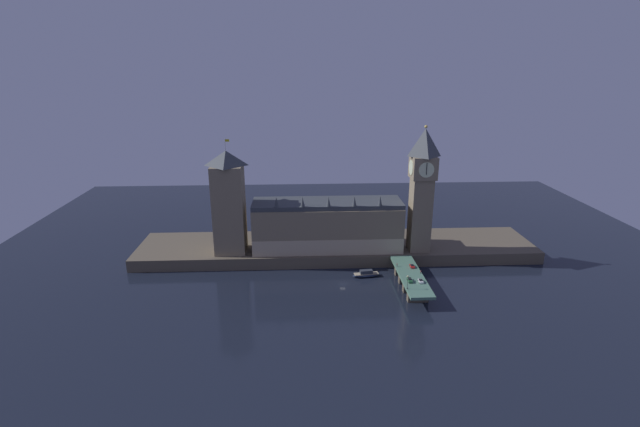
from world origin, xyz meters
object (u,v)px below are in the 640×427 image
(clock_tower, at_px, (422,186))
(pedestrian_far_rail, at_px, (397,265))
(victoria_tower, at_px, (229,202))
(car_northbound_trail, at_px, (410,280))
(car_southbound_trail, at_px, (412,266))
(car_southbound_lead, at_px, (421,281))
(boat_upstream, at_px, (366,274))
(pedestrian_mid_walk, at_px, (421,272))
(street_lamp_near, at_px, (408,281))

(clock_tower, bearing_deg, pedestrian_far_rail, -125.56)
(victoria_tower, xyz_separation_m, car_northbound_trail, (87.28, -41.79, -26.42))
(car_southbound_trail, bearing_deg, car_southbound_lead, -90.00)
(car_southbound_trail, relative_size, boat_upstream, 0.28)
(pedestrian_mid_walk, bearing_deg, car_southbound_trail, 108.42)
(car_southbound_trail, bearing_deg, pedestrian_mid_walk, -71.58)
(pedestrian_far_rail, bearing_deg, street_lamp_near, -90.95)
(victoria_tower, height_order, pedestrian_far_rail, victoria_tower)
(car_southbound_lead, relative_size, boat_upstream, 0.26)
(boat_upstream, bearing_deg, clock_tower, 31.88)
(clock_tower, bearing_deg, car_northbound_trail, -109.07)
(clock_tower, xyz_separation_m, car_northbound_trail, (-13.54, -39.16, -34.47))
(pedestrian_far_rail, bearing_deg, boat_upstream, 167.72)
(victoria_tower, bearing_deg, clock_tower, -1.49)
(street_lamp_near, bearing_deg, pedestrian_far_rail, 89.05)
(car_southbound_trail, distance_m, street_lamp_near, 24.46)
(street_lamp_near, bearing_deg, clock_tower, 70.61)
(clock_tower, height_order, boat_upstream, clock_tower)
(pedestrian_far_rail, bearing_deg, clock_tower, 54.44)
(car_northbound_trail, bearing_deg, pedestrian_far_rail, 98.23)
(car_southbound_lead, height_order, pedestrian_mid_walk, pedestrian_mid_walk)
(car_northbound_trail, height_order, boat_upstream, car_northbound_trail)
(car_southbound_trail, height_order, pedestrian_mid_walk, pedestrian_mid_walk)
(victoria_tower, bearing_deg, car_northbound_trail, -25.58)
(car_southbound_trail, xyz_separation_m, pedestrian_far_rail, (-7.30, 1.22, 0.34))
(victoria_tower, relative_size, boat_upstream, 4.18)
(pedestrian_far_rail, bearing_deg, car_southbound_trail, -9.51)
(pedestrian_far_rail, xyz_separation_m, boat_upstream, (-14.77, 3.22, -6.39))
(car_southbound_lead, bearing_deg, victoria_tower, 155.05)
(clock_tower, relative_size, pedestrian_mid_walk, 41.46)
(victoria_tower, xyz_separation_m, street_lamp_near, (84.44, -49.14, -23.03))
(clock_tower, distance_m, car_northbound_trail, 53.90)
(street_lamp_near, bearing_deg, car_southbound_trail, 71.45)
(clock_tower, relative_size, street_lamp_near, 10.15)
(clock_tower, height_order, victoria_tower, clock_tower)
(victoria_tower, relative_size, car_northbound_trail, 12.95)
(victoria_tower, height_order, car_southbound_lead, victoria_tower)
(pedestrian_mid_walk, bearing_deg, car_southbound_lead, -104.55)
(boat_upstream, bearing_deg, car_southbound_lead, -43.74)
(car_southbound_lead, height_order, car_southbound_trail, car_southbound_lead)
(car_northbound_trail, bearing_deg, clock_tower, 70.93)
(car_southbound_trail, distance_m, pedestrian_mid_walk, 7.70)
(car_northbound_trail, distance_m, street_lamp_near, 8.58)
(victoria_tower, xyz_separation_m, pedestrian_far_rail, (84.84, -24.97, -26.20))
(car_northbound_trail, height_order, car_southbound_trail, car_northbound_trail)
(car_northbound_trail, relative_size, car_southbound_trail, 1.17)
(car_northbound_trail, height_order, street_lamp_near, street_lamp_near)
(car_northbound_trail, bearing_deg, boat_upstream, 130.66)
(victoria_tower, height_order, car_northbound_trail, victoria_tower)
(car_northbound_trail, relative_size, boat_upstream, 0.32)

